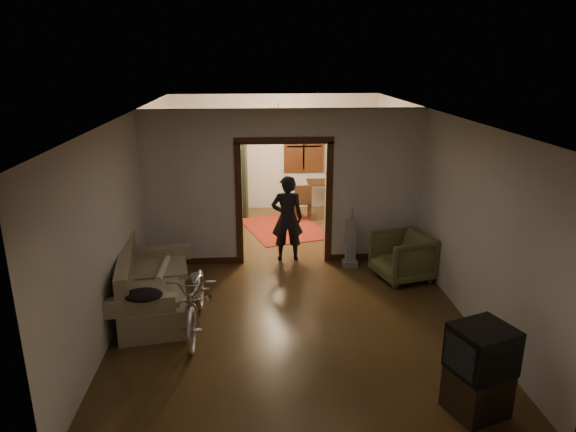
{
  "coord_description": "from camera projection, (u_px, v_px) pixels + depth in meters",
  "views": [
    {
      "loc": [
        -0.55,
        -8.14,
        3.67
      ],
      "look_at": [
        0.0,
        -0.3,
        1.2
      ],
      "focal_mm": 32.0,
      "sensor_mm": 36.0,
      "label": 1
    }
  ],
  "objects": [
    {
      "name": "light_switch",
      "position": [
        342.0,
        196.0,
        9.22
      ],
      "size": [
        0.08,
        0.01,
        0.12
      ],
      "primitive_type": "cube",
      "color": "silver",
      "rests_on": "partition_wall"
    },
    {
      "name": "jacket",
      "position": [
        143.0,
        295.0,
        6.69
      ],
      "size": [
        0.5,
        0.38,
        0.15
      ],
      "primitive_type": "ellipsoid",
      "color": "black",
      "rests_on": "sofa"
    },
    {
      "name": "oriental_rug",
      "position": [
        284.0,
        228.0,
        11.37
      ],
      "size": [
        2.05,
        2.36,
        0.02
      ],
      "primitive_type": "cube",
      "rotation": [
        0.0,
        0.0,
        0.3
      ],
      "color": "maroon",
      "rests_on": "floor"
    },
    {
      "name": "globe",
      "position": [
        223.0,
        134.0,
        11.7
      ],
      "size": [
        0.27,
        0.27,
        0.27
      ],
      "primitive_type": "sphere",
      "color": "#1E5972",
      "rests_on": "locker"
    },
    {
      "name": "crt_tv",
      "position": [
        482.0,
        350.0,
        5.31
      ],
      "size": [
        0.73,
        0.69,
        0.5
      ],
      "primitive_type": "cube",
      "rotation": [
        0.0,
        0.0,
        0.35
      ],
      "color": "black",
      "rests_on": "tv_stand"
    },
    {
      "name": "wall_left",
      "position": [
        133.0,
        202.0,
        8.3
      ],
      "size": [
        0.02,
        8.5,
        2.8
      ],
      "primitive_type": "cube",
      "color": "beige",
      "rests_on": "floor"
    },
    {
      "name": "bicycle",
      "position": [
        196.0,
        297.0,
        7.08
      ],
      "size": [
        0.64,
        1.8,
        0.95
      ],
      "primitive_type": "imported",
      "rotation": [
        0.0,
        0.0,
        0.0
      ],
      "color": "silver",
      "rests_on": "floor"
    },
    {
      "name": "armchair",
      "position": [
        402.0,
        257.0,
        8.71
      ],
      "size": [
        1.07,
        1.05,
        0.8
      ],
      "primitive_type": "imported",
      "rotation": [
        0.0,
        0.0,
        -1.31
      ],
      "color": "brown",
      "rests_on": "floor"
    },
    {
      "name": "person",
      "position": [
        287.0,
        218.0,
        9.42
      ],
      "size": [
        0.59,
        0.4,
        1.61
      ],
      "primitive_type": "imported",
      "rotation": [
        0.0,
        0.0,
        3.16
      ],
      "color": "black",
      "rests_on": "floor"
    },
    {
      "name": "partition_wall",
      "position": [
        284.0,
        188.0,
        9.18
      ],
      "size": [
        5.0,
        0.14,
        2.8
      ],
      "primitive_type": "cube",
      "color": "beige",
      "rests_on": "floor"
    },
    {
      "name": "desk",
      "position": [
        329.0,
        197.0,
        12.38
      ],
      "size": [
        1.17,
        0.85,
        0.78
      ],
      "primitive_type": "cube",
      "rotation": [
        0.0,
        0.0,
        0.27
      ],
      "color": "black",
      "rests_on": "floor"
    },
    {
      "name": "far_window",
      "position": [
        304.0,
        146.0,
        12.47
      ],
      "size": [
        0.98,
        0.06,
        1.28
      ],
      "primitive_type": "cube",
      "color": "black",
      "rests_on": "wall_back"
    },
    {
      "name": "chandelier",
      "position": [
        278.0,
        122.0,
        10.56
      ],
      "size": [
        0.24,
        0.24,
        0.24
      ],
      "primitive_type": "sphere",
      "color": "#FFE0A5",
      "rests_on": "ceiling"
    },
    {
      "name": "wall_back",
      "position": [
        275.0,
        152.0,
        12.51
      ],
      "size": [
        5.0,
        0.02,
        2.8
      ],
      "primitive_type": "cube",
      "color": "beige",
      "rests_on": "floor"
    },
    {
      "name": "desk_chair",
      "position": [
        302.0,
        202.0,
        11.85
      ],
      "size": [
        0.49,
        0.49,
        0.86
      ],
      "primitive_type": "cube",
      "rotation": [
        0.0,
        0.0,
        -0.35
      ],
      "color": "black",
      "rests_on": "floor"
    },
    {
      "name": "locker",
      "position": [
        225.0,
        174.0,
        11.98
      ],
      "size": [
        1.06,
        0.66,
        2.01
      ],
      "primitive_type": "cube",
      "rotation": [
        0.0,
        0.0,
        0.1
      ],
      "color": "#26321E",
      "rests_on": "floor"
    },
    {
      "name": "wall_right",
      "position": [
        435.0,
        196.0,
        8.63
      ],
      "size": [
        0.02,
        8.5,
        2.8
      ],
      "primitive_type": "cube",
      "color": "beige",
      "rests_on": "floor"
    },
    {
      "name": "tv_stand",
      "position": [
        477.0,
        391.0,
        5.46
      ],
      "size": [
        0.7,
        0.67,
        0.51
      ],
      "primitive_type": "cube",
      "rotation": [
        0.0,
        0.0,
        0.35
      ],
      "color": "black",
      "rests_on": "floor"
    },
    {
      "name": "vacuum",
      "position": [
        351.0,
        244.0,
        9.21
      ],
      "size": [
        0.32,
        0.29,
        0.87
      ],
      "primitive_type": "cube",
      "rotation": [
        0.0,
        0.0,
        -0.34
      ],
      "color": "gray",
      "rests_on": "floor"
    },
    {
      "name": "rolled_paper",
      "position": [
        163.0,
        269.0,
        7.89
      ],
      "size": [
        0.11,
        0.87,
        0.11
      ],
      "primitive_type": "cylinder",
      "rotation": [
        1.57,
        0.0,
        0.0
      ],
      "color": "beige",
      "rests_on": "sofa"
    },
    {
      "name": "ceiling",
      "position": [
        287.0,
        113.0,
        8.04
      ],
      "size": [
        5.0,
        8.5,
        0.01
      ],
      "primitive_type": "cube",
      "color": "white",
      "rests_on": "floor"
    },
    {
      "name": "door_casing",
      "position": [
        284.0,
        204.0,
        9.27
      ],
      "size": [
        1.74,
        0.2,
        2.32
      ],
      "primitive_type": "cube",
      "color": "#361B0C",
      "rests_on": "floor"
    },
    {
      "name": "floor",
      "position": [
        287.0,
        277.0,
        8.88
      ],
      "size": [
        5.0,
        8.5,
        0.01
      ],
      "primitive_type": "cube",
      "color": "#362411",
      "rests_on": "ground"
    },
    {
      "name": "sofa",
      "position": [
        153.0,
        281.0,
        7.62
      ],
      "size": [
        1.24,
        2.16,
        0.94
      ],
      "primitive_type": "cube",
      "rotation": [
        0.0,
        0.0,
        0.16
      ],
      "color": "#776E4F",
      "rests_on": "floor"
    }
  ]
}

